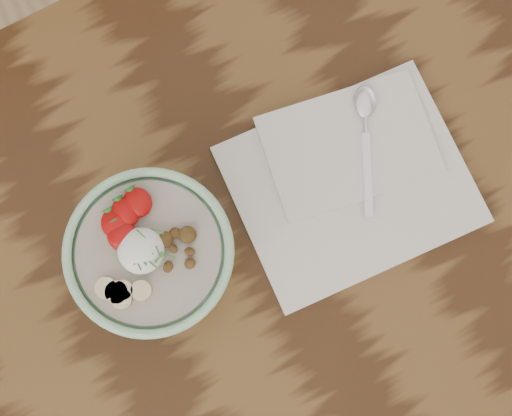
{
  "coord_description": "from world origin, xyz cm",
  "views": [
    {
      "loc": [
        -6.37,
        -3.2,
        160.57
      ],
      "look_at": [
        -0.48,
        7.64,
        85.94
      ],
      "focal_mm": 50.0,
      "sensor_mm": 36.0,
      "label": 1
    }
  ],
  "objects": [
    {
      "name": "table",
      "position": [
        0.0,
        0.0,
        65.7
      ],
      "size": [
        160.0,
        90.0,
        75.0
      ],
      "color": "#361E0D",
      "rests_on": "ground"
    },
    {
      "name": "napkin",
      "position": [
        12.27,
        7.08,
        75.71
      ],
      "size": [
        29.22,
        25.03,
        1.7
      ],
      "rotation": [
        0.0,
        0.0,
        -0.08
      ],
      "color": "silver",
      "rests_on": "table"
    },
    {
      "name": "breakfast_bowl",
      "position": [
        -12.8,
        9.2,
        81.27
      ],
      "size": [
        18.43,
        18.43,
        12.26
      ],
      "rotation": [
        0.0,
        0.0,
        -0.23
      ],
      "color": "#9ACFA4",
      "rests_on": "table"
    },
    {
      "name": "spoon",
      "position": [
        17.1,
        12.12,
        77.05
      ],
      "size": [
        9.26,
        15.27,
        0.85
      ],
      "rotation": [
        0.0,
        0.0,
        -0.49
      ],
      "color": "silver",
      "rests_on": "napkin"
    }
  ]
}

